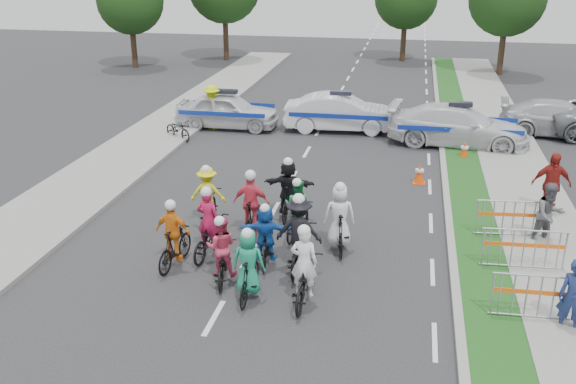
% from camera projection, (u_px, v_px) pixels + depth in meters
% --- Properties ---
extents(ground, '(90.00, 90.00, 0.00)m').
position_uv_depth(ground, '(214.00, 318.00, 13.63)').
color(ground, '#28282B').
rests_on(ground, ground).
extents(curb_right, '(0.20, 60.00, 0.12)m').
position_uv_depth(curb_right, '(450.00, 237.00, 17.28)').
color(curb_right, gray).
rests_on(curb_right, ground).
extents(grass_strip, '(1.20, 60.00, 0.11)m').
position_uv_depth(grass_strip, '(477.00, 240.00, 17.16)').
color(grass_strip, '#1C4315').
rests_on(grass_strip, ground).
extents(sidewalk_right, '(2.40, 60.00, 0.13)m').
position_uv_depth(sidewalk_right, '(548.00, 245.00, 16.83)').
color(sidewalk_right, gray).
rests_on(sidewalk_right, ground).
extents(sidewalk_left, '(3.00, 60.00, 0.13)m').
position_uv_depth(sidewalk_left, '(57.00, 206.00, 19.36)').
color(sidewalk_left, gray).
rests_on(sidewalk_left, ground).
extents(rider_0, '(0.69, 1.88, 1.90)m').
position_uv_depth(rider_0, '(304.00, 276.00, 14.05)').
color(rider_0, black).
rests_on(rider_0, ground).
extents(rider_1, '(0.73, 1.66, 1.75)m').
position_uv_depth(rider_1, '(249.00, 271.00, 14.19)').
color(rider_1, black).
rests_on(rider_1, ground).
extents(rider_2, '(0.86, 1.73, 1.69)m').
position_uv_depth(rider_2, '(222.00, 257.00, 14.94)').
color(rider_2, black).
rests_on(rider_2, ground).
extents(rider_3, '(0.94, 1.75, 1.80)m').
position_uv_depth(rider_3, '(174.00, 241.00, 15.61)').
color(rider_3, black).
rests_on(rider_3, ground).
extents(rider_4, '(1.12, 1.97, 2.01)m').
position_uv_depth(rider_4, '(299.00, 240.00, 15.46)').
color(rider_4, black).
rests_on(rider_4, ground).
extents(rider_5, '(1.35, 1.61, 1.65)m').
position_uv_depth(rider_5, '(266.00, 239.00, 15.69)').
color(rider_5, black).
rests_on(rider_5, ground).
extents(rider_6, '(0.88, 1.93, 1.90)m').
position_uv_depth(rider_6, '(209.00, 233.00, 16.21)').
color(rider_6, black).
rests_on(rider_6, ground).
extents(rider_7, '(0.88, 1.88, 1.90)m').
position_uv_depth(rider_7, '(339.00, 224.00, 16.45)').
color(rider_7, black).
rests_on(rider_7, ground).
extents(rider_8, '(0.84, 1.74, 1.70)m').
position_uv_depth(rider_8, '(297.00, 214.00, 17.28)').
color(rider_8, black).
rests_on(rider_8, ground).
extents(rider_9, '(0.98, 1.86, 1.95)m').
position_uv_depth(rider_9, '(252.00, 211.00, 17.18)').
color(rider_9, black).
rests_on(rider_9, ground).
extents(rider_10, '(1.06, 1.82, 1.79)m').
position_uv_depth(rider_10, '(208.00, 201.00, 18.02)').
color(rider_10, black).
rests_on(rider_10, ground).
extents(rider_11, '(1.48, 1.77, 1.86)m').
position_uv_depth(rider_11, '(288.00, 192.00, 18.42)').
color(rider_11, black).
rests_on(rider_11, ground).
extents(police_car_0, '(4.43, 1.78, 1.51)m').
position_uv_depth(police_car_0, '(228.00, 111.00, 27.70)').
color(police_car_0, silver).
rests_on(police_car_0, ground).
extents(police_car_1, '(4.84, 2.01, 1.56)m').
position_uv_depth(police_car_1, '(340.00, 113.00, 27.23)').
color(police_car_1, silver).
rests_on(police_car_1, ground).
extents(police_car_2, '(5.66, 2.83, 1.58)m').
position_uv_depth(police_car_2, '(458.00, 126.00, 25.22)').
color(police_car_2, silver).
rests_on(police_car_2, ground).
extents(civilian_sedan, '(5.15, 2.56, 1.44)m').
position_uv_depth(civilian_sedan, '(561.00, 119.00, 26.52)').
color(civilian_sedan, silver).
rests_on(civilian_sedan, ground).
extents(spectator_0, '(0.68, 0.53, 1.62)m').
position_uv_depth(spectator_0, '(573.00, 297.00, 12.86)').
color(spectator_0, navy).
rests_on(spectator_0, ground).
extents(spectator_1, '(1.03, 0.93, 1.73)m').
position_uv_depth(spectator_1, '(549.00, 215.00, 16.68)').
color(spectator_1, '#55555A').
rests_on(spectator_1, ground).
extents(spectator_2, '(1.16, 0.57, 1.92)m').
position_uv_depth(spectator_2, '(551.00, 184.00, 18.53)').
color(spectator_2, maroon).
rests_on(spectator_2, ground).
extents(marshal_hiviz, '(1.42, 1.18, 1.91)m').
position_uv_depth(marshal_hiviz, '(212.00, 107.00, 27.45)').
color(marshal_hiviz, '#D5EB0C').
rests_on(marshal_hiviz, ground).
extents(barrier_0, '(2.02, 0.58, 1.12)m').
position_uv_depth(barrier_0, '(539.00, 299.00, 13.27)').
color(barrier_0, '#A5A8AD').
rests_on(barrier_0, ground).
extents(barrier_1, '(2.03, 0.62, 1.12)m').
position_uv_depth(barrier_1, '(523.00, 251.00, 15.39)').
color(barrier_1, '#A5A8AD').
rests_on(barrier_1, ground).
extents(barrier_2, '(2.04, 0.71, 1.12)m').
position_uv_depth(barrier_2, '(513.00, 220.00, 17.12)').
color(barrier_2, '#A5A8AD').
rests_on(barrier_2, ground).
extents(cone_0, '(0.40, 0.40, 0.70)m').
position_uv_depth(cone_0, '(419.00, 174.00, 21.27)').
color(cone_0, '#F24C0C').
rests_on(cone_0, ground).
extents(cone_1, '(0.40, 0.40, 0.70)m').
position_uv_depth(cone_1, '(464.00, 150.00, 23.70)').
color(cone_1, '#F24C0C').
rests_on(cone_1, ground).
extents(parked_bike, '(1.61, 1.36, 0.83)m').
position_uv_depth(parked_bike, '(178.00, 129.00, 26.12)').
color(parked_bike, black).
rests_on(parked_bike, ground).
extents(tree_0, '(4.20, 4.20, 6.30)m').
position_uv_depth(tree_0, '(130.00, 1.00, 40.29)').
color(tree_0, '#382619').
rests_on(tree_0, ground).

